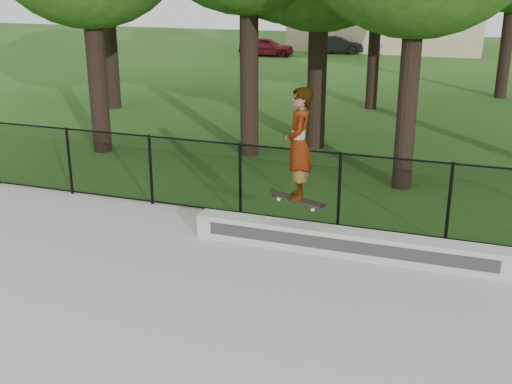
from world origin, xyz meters
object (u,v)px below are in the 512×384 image
at_px(car_c, 398,45).
at_px(grind_ledge, 348,243).
at_px(car_a, 266,46).
at_px(car_b, 337,45).
at_px(skater_airborne, 299,146).

bearing_deg(car_c, grind_ledge, 176.07).
bearing_deg(car_a, grind_ledge, -164.06).
bearing_deg(car_b, skater_airborne, 179.76).
height_order(grind_ledge, car_a, car_a).
relative_size(grind_ledge, car_a, 1.67).
xyz_separation_m(car_a, skater_airborne, (9.91, -27.53, 1.40)).
relative_size(car_c, skater_airborne, 1.59).
distance_m(grind_ledge, car_b, 30.95).
bearing_deg(car_a, car_b, -59.38).
bearing_deg(car_c, car_b, 95.41).
relative_size(car_a, skater_airborne, 1.60).
bearing_deg(car_a, car_c, -68.49).
bearing_deg(car_b, car_c, -86.08).
bearing_deg(car_a, skater_airborne, -165.76).
height_order(car_c, skater_airborne, skater_airborne).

